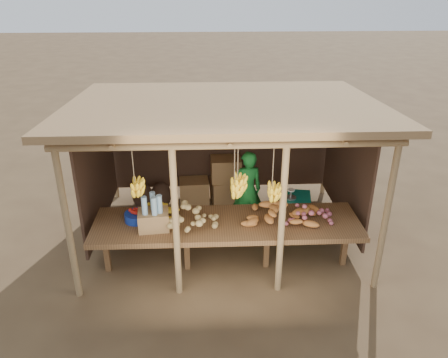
{
  "coord_description": "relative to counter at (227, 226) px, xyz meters",
  "views": [
    {
      "loc": [
        -0.29,
        -6.45,
        4.07
      ],
      "look_at": [
        0.0,
        0.0,
        1.05
      ],
      "focal_mm": 35.0,
      "sensor_mm": 36.0,
      "label": 1
    }
  ],
  "objects": [
    {
      "name": "tomato_basin",
      "position": [
        -1.32,
        0.1,
        0.14
      ],
      "size": [
        0.36,
        0.36,
        0.19
      ],
      "rotation": [
        0.0,
        0.0,
        0.09
      ],
      "color": "navy",
      "rests_on": "counter"
    },
    {
      "name": "vendor",
      "position": [
        0.41,
        1.17,
        -0.02
      ],
      "size": [
        0.58,
        0.44,
        1.44
      ],
      "primitive_type": "imported",
      "rotation": [
        0.0,
        0.0,
        3.34
      ],
      "color": "#1A762B",
      "rests_on": "ground"
    },
    {
      "name": "ground",
      "position": [
        -0.0,
        0.95,
        -0.74
      ],
      "size": [
        60.0,
        60.0,
        0.0
      ],
      "primitive_type": "plane",
      "color": "brown",
      "rests_on": "ground"
    },
    {
      "name": "onion_heap",
      "position": [
        1.12,
        0.01,
        0.24
      ],
      "size": [
        0.92,
        0.67,
        0.36
      ],
      "primitive_type": null,
      "rotation": [
        0.0,
        0.0,
        0.22
      ],
      "color": "#AA5260",
      "rests_on": "counter"
    },
    {
      "name": "burlap_sacks",
      "position": [
        -1.36,
        2.11,
        -0.51
      ],
      "size": [
        0.76,
        0.4,
        0.54
      ],
      "color": "#422B1F",
      "rests_on": "ground"
    },
    {
      "name": "sweet_potato_heap",
      "position": [
        0.81,
        0.03,
        0.24
      ],
      "size": [
        1.13,
        0.75,
        0.36
      ],
      "primitive_type": null,
      "rotation": [
        0.0,
        0.0,
        0.11
      ],
      "color": "#C67632",
      "rests_on": "counter"
    },
    {
      "name": "potato_heap",
      "position": [
        -0.55,
        -0.1,
        0.24
      ],
      "size": [
        0.99,
        0.77,
        0.36
      ],
      "primitive_type": null,
      "rotation": [
        0.0,
        0.0,
        0.31
      ],
      "color": "tan",
      "rests_on": "counter"
    },
    {
      "name": "counter",
      "position": [
        0.0,
        0.0,
        0.0
      ],
      "size": [
        3.9,
        1.05,
        0.8
      ],
      "color": "brown",
      "rests_on": "ground"
    },
    {
      "name": "banana_pile",
      "position": [
        -1.01,
        0.14,
        0.23
      ],
      "size": [
        0.61,
        0.4,
        0.35
      ],
      "primitive_type": null,
      "rotation": [
        0.0,
        0.0,
        -0.09
      ],
      "color": "yellow",
      "rests_on": "counter"
    },
    {
      "name": "bottle_box",
      "position": [
        -1.04,
        -0.13,
        0.27
      ],
      "size": [
        0.46,
        0.38,
        0.54
      ],
      "color": "#9E7447",
      "rests_on": "counter"
    },
    {
      "name": "stall_structure",
      "position": [
        -0.04,
        0.94,
        1.18
      ],
      "size": [
        4.7,
        3.5,
        2.43
      ],
      "color": "#95754D",
      "rests_on": "ground"
    },
    {
      "name": "carton_stack",
      "position": [
        -0.12,
        2.15,
        -0.34
      ],
      "size": [
        1.22,
        0.5,
        0.9
      ],
      "color": "#9E7447",
      "rests_on": "ground"
    },
    {
      "name": "tarp_crate",
      "position": [
        1.2,
        1.19,
        -0.43
      ],
      "size": [
        0.73,
        0.65,
        0.76
      ],
      "color": "brown",
      "rests_on": "ground"
    }
  ]
}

